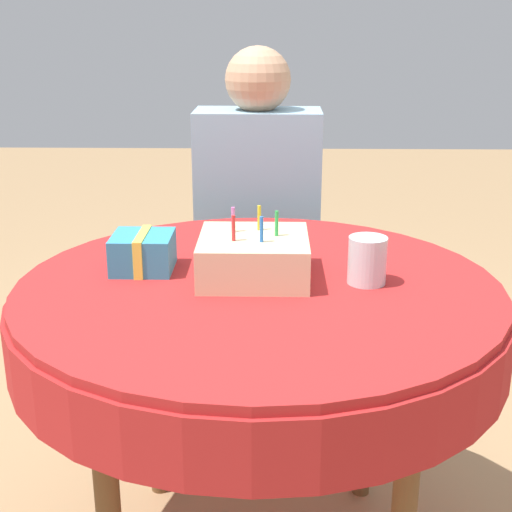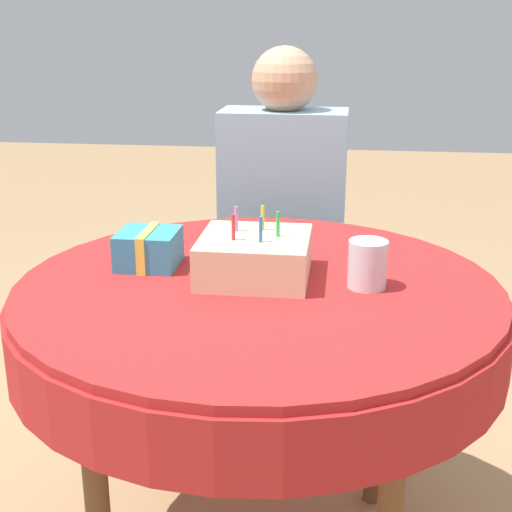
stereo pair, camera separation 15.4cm
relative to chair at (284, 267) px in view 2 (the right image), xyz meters
The scene contains 6 objects.
dining_table 0.87m from the chair, 88.90° to the right, with size 1.07×1.07×0.75m.
chair is the anchor object (origin of this frame).
person 0.26m from the chair, 90.56° to the right, with size 0.40×0.31×1.22m.
birthday_cake 0.88m from the chair, 89.63° to the right, with size 0.24×0.24×0.15m.
drinking_glass 0.94m from the chair, 73.60° to the right, with size 0.08×0.08×0.10m.
gift_box 0.87m from the chair, 107.63° to the right, with size 0.14×0.14×0.09m.
Camera 2 is at (0.18, -1.44, 1.30)m, focal length 50.00 mm.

